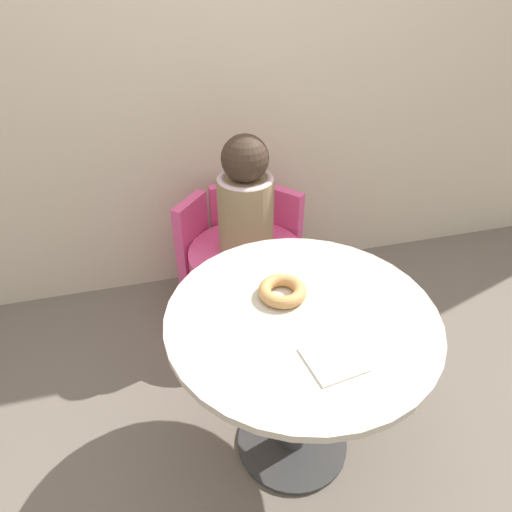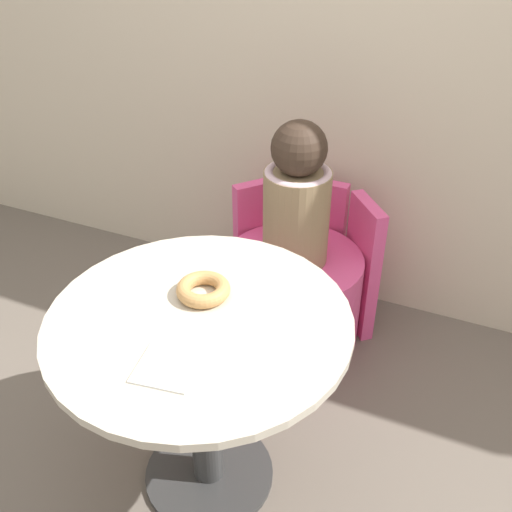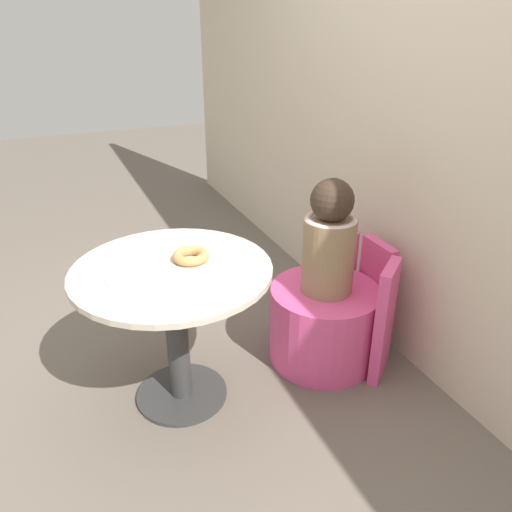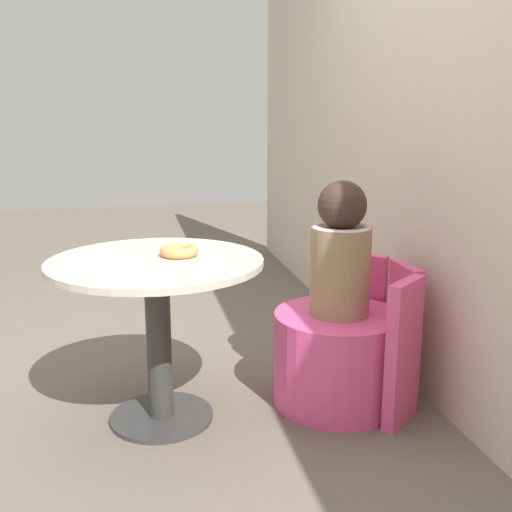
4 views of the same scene
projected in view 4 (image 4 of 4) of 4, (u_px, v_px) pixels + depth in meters
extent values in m
plane|color=#665B51|center=(168.00, 419.00, 2.40)|extent=(12.00, 12.00, 0.00)
cube|color=beige|center=(447.00, 113.00, 2.36)|extent=(6.00, 0.06, 2.40)
cylinder|color=#333333|center=(162.00, 416.00, 2.41)|extent=(0.41, 0.41, 0.02)
cylinder|color=#333333|center=(159.00, 342.00, 2.34)|extent=(0.10, 0.10, 0.62)
cylinder|color=beige|center=(156.00, 262.00, 2.26)|extent=(0.82, 0.82, 0.02)
cylinder|color=#E54C8C|center=(337.00, 358.00, 2.51)|extent=(0.53, 0.53, 0.39)
cube|color=#E54C8C|center=(403.00, 331.00, 2.55)|extent=(0.23, 0.05, 0.59)
cube|color=#E54C8C|center=(403.00, 353.00, 2.32)|extent=(0.18, 0.21, 0.59)
cube|color=#E54C8C|center=(360.00, 316.00, 2.74)|extent=(0.18, 0.21, 0.59)
cylinder|color=#937A56|center=(340.00, 271.00, 2.43)|extent=(0.24, 0.24, 0.36)
torus|color=beige|center=(341.00, 230.00, 2.39)|extent=(0.24, 0.24, 0.04)
sphere|color=#38281E|center=(342.00, 205.00, 2.37)|extent=(0.20, 0.20, 0.20)
torus|color=tan|center=(179.00, 251.00, 2.31)|extent=(0.15, 0.15, 0.04)
cube|color=white|center=(103.00, 262.00, 2.20)|extent=(0.16, 0.16, 0.01)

